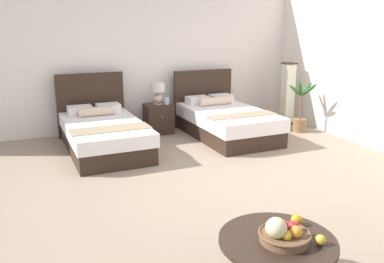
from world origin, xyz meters
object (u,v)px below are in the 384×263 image
at_px(bed_near_window, 103,133).
at_px(table_lamp, 158,91).
at_px(fruit_bowl, 283,234).
at_px(loose_orange, 297,220).
at_px(floor_lamp_corner, 288,94).
at_px(loose_apple, 321,240).
at_px(potted_palm, 301,114).
at_px(nightstand, 159,119).
at_px(coffee_table, 277,252).
at_px(vase, 166,101).
at_px(bed_near_corner, 225,121).

bearing_deg(bed_near_window, table_lamp, 30.72).
bearing_deg(fruit_bowl, loose_orange, 35.42).
relative_size(loose_orange, floor_lamp_corner, 0.07).
relative_size(bed_near_window, loose_apple, 27.05).
xyz_separation_m(bed_near_window, potted_palm, (3.60, -0.26, 0.06)).
bearing_deg(nightstand, bed_near_window, -150.04).
bearing_deg(table_lamp, coffee_table, -96.80).
xyz_separation_m(loose_apple, loose_orange, (0.02, 0.31, 0.01)).
distance_m(fruit_bowl, loose_orange, 0.30).
bearing_deg(loose_apple, vase, 84.44).
relative_size(coffee_table, potted_palm, 0.87).
height_order(bed_near_corner, vase, bed_near_corner).
distance_m(vase, floor_lamp_corner, 2.47).
distance_m(nightstand, table_lamp, 0.51).
bearing_deg(table_lamp, loose_orange, -93.86).
height_order(nightstand, vase, vase).
height_order(bed_near_window, floor_lamp_corner, floor_lamp_corner).
bearing_deg(nightstand, floor_lamp_corner, -5.93).
bearing_deg(potted_palm, nightstand, 159.78).
xyz_separation_m(nightstand, loose_apple, (-0.33, -4.91, 0.21)).
xyz_separation_m(fruit_bowl, loose_apple, (0.23, -0.14, -0.03)).
relative_size(coffee_table, floor_lamp_corner, 0.72).
relative_size(bed_near_window, table_lamp, 5.37).
bearing_deg(bed_near_window, vase, 25.61).
distance_m(bed_near_window, fruit_bowl, 4.17).
bearing_deg(coffee_table, table_lamp, 83.20).
relative_size(bed_near_corner, loose_orange, 23.38).
bearing_deg(coffee_table, floor_lamp_corner, 54.53).
distance_m(vase, loose_orange, 4.59).
xyz_separation_m(coffee_table, loose_apple, (0.24, -0.18, 0.15)).
height_order(nightstand, loose_orange, nightstand).
height_order(bed_near_window, coffee_table, bed_near_window).
bearing_deg(floor_lamp_corner, bed_near_corner, -166.22).
bearing_deg(floor_lamp_corner, vase, 174.64).
distance_m(bed_near_window, bed_near_corner, 2.17).
distance_m(vase, fruit_bowl, 4.79).
xyz_separation_m(vase, potted_palm, (2.32, -0.87, -0.27)).
bearing_deg(floor_lamp_corner, coffee_table, -125.47).
relative_size(nightstand, table_lamp, 1.37).
height_order(table_lamp, fruit_bowl, table_lamp).
bearing_deg(bed_near_window, nightstand, 29.96).
bearing_deg(vase, potted_palm, -20.52).
distance_m(table_lamp, floor_lamp_corner, 2.63).
bearing_deg(vase, floor_lamp_corner, -5.36).
distance_m(bed_near_window, coffee_table, 4.12).
height_order(table_lamp, loose_orange, table_lamp).
distance_m(nightstand, floor_lamp_corner, 2.65).
xyz_separation_m(bed_near_corner, loose_orange, (-1.35, -3.95, 0.20)).
relative_size(coffee_table, loose_apple, 11.25).
distance_m(fruit_bowl, loose_apple, 0.27).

